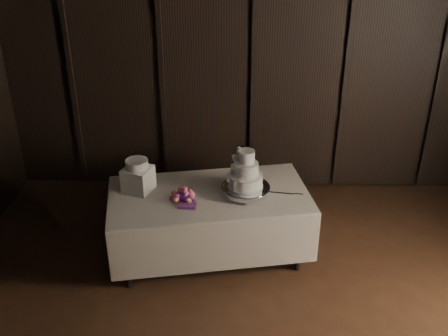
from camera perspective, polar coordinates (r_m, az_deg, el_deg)
room at (r=3.21m, az=4.63°, el=-8.89°), size 6.08×7.08×3.08m
display_table at (r=5.41m, az=-1.60°, el=-5.93°), size 2.15×1.38×0.76m
cake_stand at (r=5.19m, az=2.37°, el=-2.45°), size 0.57×0.57×0.09m
wedding_cake at (r=5.08m, az=2.09°, el=-0.59°), size 0.38×0.33×0.39m
bouquet at (r=5.09m, az=-4.50°, el=-2.97°), size 0.30×0.39×0.18m
box_pedestal at (r=5.29m, az=-9.33°, el=-1.22°), size 0.33×0.33×0.25m
small_cake at (r=5.21m, az=-9.47°, el=0.41°), size 0.28×0.28×0.09m
cake_knife at (r=5.25m, az=6.08°, el=-2.72°), size 0.37×0.08×0.01m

